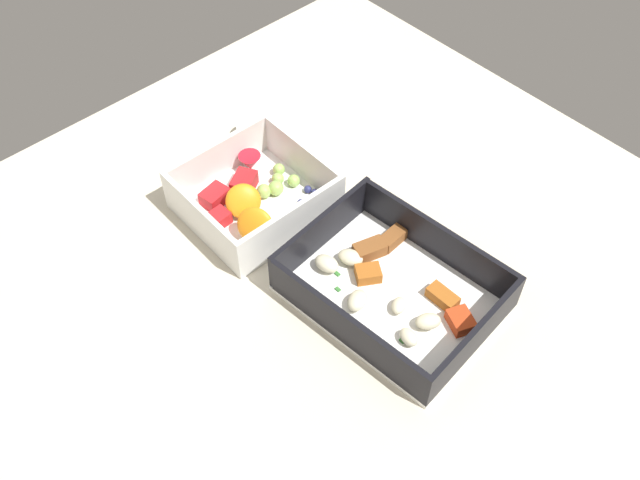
{
  "coord_description": "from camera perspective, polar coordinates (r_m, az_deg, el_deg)",
  "views": [
    {
      "loc": [
        36.02,
        -35.01,
        66.0
      ],
      "look_at": [
        -1.7,
        -0.45,
        4.0
      ],
      "focal_mm": 40.25,
      "sensor_mm": 36.0,
      "label": 1
    }
  ],
  "objects": [
    {
      "name": "pasta_container",
      "position": [
        0.77,
        5.72,
        -3.82
      ],
      "size": [
        22.76,
        17.97,
        5.42
      ],
      "rotation": [
        0.0,
        0.0,
        0.09
      ],
      "color": "white",
      "rests_on": "table_surface"
    },
    {
      "name": "paper_cup_liner",
      "position": [
        0.95,
        -5.65,
        8.63
      ],
      "size": [
        3.33,
        3.33,
        2.02
      ],
      "primitive_type": "cylinder",
      "color": "white",
      "rests_on": "table_surface"
    },
    {
      "name": "fruit_bowl",
      "position": [
        0.85,
        -5.33,
        3.42
      ],
      "size": [
        14.86,
        15.87,
        5.8
      ],
      "rotation": [
        0.0,
        0.0,
        -0.02
      ],
      "color": "white",
      "rests_on": "table_surface"
    },
    {
      "name": "table_surface",
      "position": [
        0.82,
        1.03,
        -1.84
      ],
      "size": [
        80.0,
        80.0,
        2.0
      ],
      "primitive_type": "cube",
      "color": "beige",
      "rests_on": "ground"
    }
  ]
}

